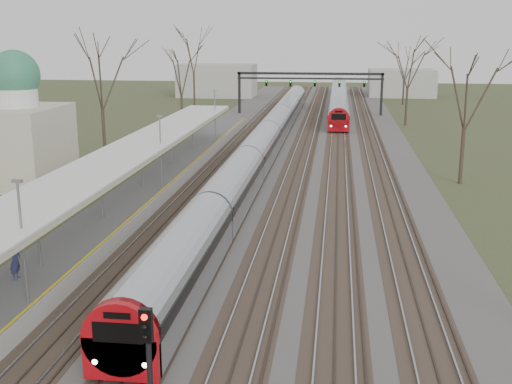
# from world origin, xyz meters

# --- Properties ---
(track_bed) EXTENTS (24.00, 160.00, 0.22)m
(track_bed) POSITION_xyz_m (0.26, 55.00, 0.06)
(track_bed) COLOR #474442
(track_bed) RESTS_ON ground
(platform) EXTENTS (3.50, 69.00, 1.00)m
(platform) POSITION_xyz_m (-9.05, 37.50, 0.50)
(platform) COLOR #9E9B93
(platform) RESTS_ON ground
(canopy) EXTENTS (4.10, 50.00, 3.11)m
(canopy) POSITION_xyz_m (-9.05, 32.99, 3.93)
(canopy) COLOR slate
(canopy) RESTS_ON platform
(signal_gantry) EXTENTS (21.00, 0.59, 6.08)m
(signal_gantry) POSITION_xyz_m (0.29, 84.99, 4.91)
(signal_gantry) COLOR black
(signal_gantry) RESTS_ON ground
(tree_west_far) EXTENTS (5.50, 5.50, 11.33)m
(tree_west_far) POSITION_xyz_m (-17.00, 48.00, 8.02)
(tree_west_far) COLOR #2D231C
(tree_west_far) RESTS_ON ground
(tree_east_far) EXTENTS (5.00, 5.00, 10.30)m
(tree_east_far) POSITION_xyz_m (14.00, 42.00, 7.29)
(tree_east_far) COLOR #2D231C
(tree_east_far) RESTS_ON ground
(train_near) EXTENTS (2.62, 90.21, 3.05)m
(train_near) POSITION_xyz_m (-2.50, 54.77, 1.48)
(train_near) COLOR #B1B3BC
(train_near) RESTS_ON ground
(train_far) EXTENTS (2.62, 60.21, 3.05)m
(train_far) POSITION_xyz_m (4.50, 96.65, 1.48)
(train_far) COLOR #B1B3BC
(train_far) RESTS_ON ground
(passenger) EXTENTS (0.49, 0.70, 1.83)m
(passenger) POSITION_xyz_m (-9.36, 16.33, 1.91)
(passenger) COLOR navy
(passenger) RESTS_ON platform
(signal_post) EXTENTS (0.35, 0.45, 4.10)m
(signal_post) POSITION_xyz_m (-0.75, 7.46, 2.72)
(signal_post) COLOR black
(signal_post) RESTS_ON ground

